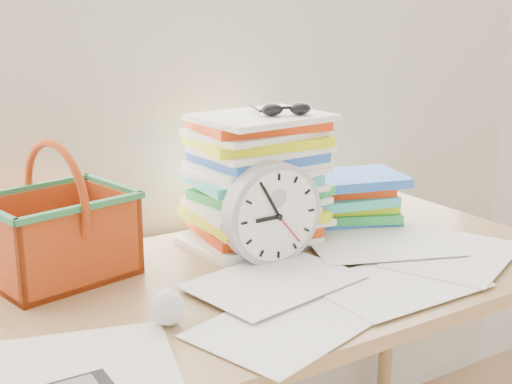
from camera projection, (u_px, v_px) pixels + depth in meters
curtain at (176, 3)px, 1.67m from camera, size 2.40×0.01×2.50m
desk at (265, 306)px, 1.52m from camera, size 1.40×0.70×0.75m
paper_stack at (256, 180)px, 1.65m from camera, size 0.32×0.26×0.31m
clock at (272, 213)px, 1.53m from camera, size 0.23×0.05×0.23m
sunglasses at (286, 109)px, 1.59m from camera, size 0.16×0.15×0.03m
book_stack at (349, 200)px, 1.81m from camera, size 0.32×0.28×0.13m
basket at (57, 211)px, 1.45m from camera, size 0.32×0.27×0.28m
crumpled_ball at (167, 307)px, 1.26m from camera, size 0.07×0.07×0.07m
scattered_papers at (265, 271)px, 1.50m from camera, size 1.26×0.42×0.02m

